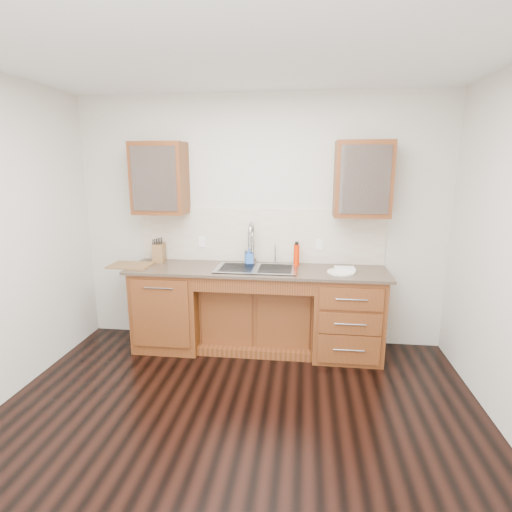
# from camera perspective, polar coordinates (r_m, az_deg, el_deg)

# --- Properties ---
(ground) EXTENTS (4.00, 3.50, 0.10)m
(ground) POSITION_cam_1_polar(r_m,az_deg,el_deg) (3.30, -3.29, -24.76)
(ground) COLOR black
(ceiling) EXTENTS (4.00, 3.50, 0.10)m
(ceiling) POSITION_cam_1_polar(r_m,az_deg,el_deg) (2.73, -4.15, 29.57)
(ceiling) COLOR white
(ceiling) RESTS_ON wall_back
(wall_back) EXTENTS (4.00, 0.10, 2.70)m
(wall_back) POSITION_cam_1_polar(r_m,az_deg,el_deg) (4.44, 0.64, 4.93)
(wall_back) COLOR beige
(wall_back) RESTS_ON ground
(wall_front) EXTENTS (4.00, 0.10, 2.70)m
(wall_front) POSITION_cam_1_polar(r_m,az_deg,el_deg) (1.10, -22.71, -22.33)
(wall_front) COLOR beige
(wall_front) RESTS_ON ground
(base_cabinet_left) EXTENTS (0.70, 0.62, 0.88)m
(base_cabinet_left) POSITION_cam_1_polar(r_m,az_deg,el_deg) (4.52, -12.06, -7.11)
(base_cabinet_left) COLOR #593014
(base_cabinet_left) RESTS_ON ground
(base_cabinet_center) EXTENTS (1.20, 0.44, 0.70)m
(base_cabinet_center) POSITION_cam_1_polar(r_m,az_deg,el_deg) (4.43, 0.21, -8.48)
(base_cabinet_center) COLOR #593014
(base_cabinet_center) RESTS_ON ground
(base_cabinet_right) EXTENTS (0.70, 0.62, 0.88)m
(base_cabinet_right) POSITION_cam_1_polar(r_m,az_deg,el_deg) (4.31, 12.83, -8.15)
(base_cabinet_right) COLOR #593014
(base_cabinet_right) RESTS_ON ground
(countertop) EXTENTS (2.70, 0.65, 0.03)m
(countertop) POSITION_cam_1_polar(r_m,az_deg,el_deg) (4.16, 0.04, -2.00)
(countertop) COLOR #84705B
(countertop) RESTS_ON base_cabinet_left
(backsplash) EXTENTS (2.70, 0.02, 0.59)m
(backsplash) POSITION_cam_1_polar(r_m,az_deg,el_deg) (4.40, 0.54, 2.95)
(backsplash) COLOR beige
(backsplash) RESTS_ON wall_back
(sink) EXTENTS (0.84, 0.46, 0.19)m
(sink) POSITION_cam_1_polar(r_m,az_deg,el_deg) (4.17, 0.02, -2.99)
(sink) COLOR #9E9EA5
(sink) RESTS_ON countertop
(faucet) EXTENTS (0.04, 0.04, 0.40)m
(faucet) POSITION_cam_1_polar(r_m,az_deg,el_deg) (4.33, -0.53, 1.50)
(faucet) COLOR #999993
(faucet) RESTS_ON countertop
(filter_tap) EXTENTS (0.02, 0.02, 0.24)m
(filter_tap) POSITION_cam_1_polar(r_m,az_deg,el_deg) (4.33, 2.77, 0.41)
(filter_tap) COLOR #999993
(filter_tap) RESTS_ON countertop
(upper_cabinet_left) EXTENTS (0.55, 0.34, 0.75)m
(upper_cabinet_left) POSITION_cam_1_polar(r_m,az_deg,el_deg) (4.43, -13.56, 10.73)
(upper_cabinet_left) COLOR #593014
(upper_cabinet_left) RESTS_ON wall_back
(upper_cabinet_right) EXTENTS (0.55, 0.34, 0.75)m
(upper_cabinet_right) POSITION_cam_1_polar(r_m,az_deg,el_deg) (4.19, 14.98, 10.55)
(upper_cabinet_right) COLOR #593014
(upper_cabinet_right) RESTS_ON wall_back
(outlet_left) EXTENTS (0.08, 0.01, 0.12)m
(outlet_left) POSITION_cam_1_polar(r_m,az_deg,el_deg) (4.52, -7.69, 2.01)
(outlet_left) COLOR white
(outlet_left) RESTS_ON backsplash
(outlet_right) EXTENTS (0.08, 0.01, 0.12)m
(outlet_right) POSITION_cam_1_polar(r_m,az_deg,el_deg) (4.38, 9.01, 1.61)
(outlet_right) COLOR white
(outlet_right) RESTS_ON backsplash
(soap_bottle) EXTENTS (0.10, 0.10, 0.18)m
(soap_bottle) POSITION_cam_1_polar(r_m,az_deg,el_deg) (4.33, -1.02, -0.01)
(soap_bottle) COLOR blue
(soap_bottle) RESTS_ON countertop
(water_bottle) EXTENTS (0.08, 0.08, 0.23)m
(water_bottle) POSITION_cam_1_polar(r_m,az_deg,el_deg) (4.27, 5.80, 0.11)
(water_bottle) COLOR #EA2700
(water_bottle) RESTS_ON countertop
(plate) EXTENTS (0.33, 0.33, 0.02)m
(plate) POSITION_cam_1_polar(r_m,az_deg,el_deg) (4.08, 12.01, -2.27)
(plate) COLOR #EEEAC9
(plate) RESTS_ON countertop
(dish_towel) EXTENTS (0.20, 0.15, 0.03)m
(dish_towel) POSITION_cam_1_polar(r_m,az_deg,el_deg) (4.12, 12.57, -1.82)
(dish_towel) COLOR white
(dish_towel) RESTS_ON plate
(knife_block) EXTENTS (0.13, 0.20, 0.20)m
(knife_block) POSITION_cam_1_polar(r_m,az_deg,el_deg) (4.57, -13.66, 0.49)
(knife_block) COLOR #A45A29
(knife_block) RESTS_ON countertop
(cutting_board) EXTENTS (0.44, 0.31, 0.02)m
(cutting_board) POSITION_cam_1_polar(r_m,az_deg,el_deg) (4.46, -17.47, -1.27)
(cutting_board) COLOR #8D5B3D
(cutting_board) RESTS_ON countertop
(cup_left_a) EXTENTS (0.11, 0.11, 0.09)m
(cup_left_a) POSITION_cam_1_polar(r_m,az_deg,el_deg) (4.46, -14.70, 9.95)
(cup_left_a) COLOR white
(cup_left_a) RESTS_ON upper_cabinet_left
(cup_left_b) EXTENTS (0.10, 0.10, 0.09)m
(cup_left_b) POSITION_cam_1_polar(r_m,az_deg,el_deg) (4.39, -11.97, 10.08)
(cup_left_b) COLOR silver
(cup_left_b) RESTS_ON upper_cabinet_left
(cup_right_a) EXTENTS (0.14, 0.14, 0.10)m
(cup_right_a) POSITION_cam_1_polar(r_m,az_deg,el_deg) (4.18, 13.51, 9.93)
(cup_right_a) COLOR white
(cup_right_a) RESTS_ON upper_cabinet_right
(cup_right_b) EXTENTS (0.13, 0.13, 0.10)m
(cup_right_b) POSITION_cam_1_polar(r_m,az_deg,el_deg) (4.20, 16.20, 9.81)
(cup_right_b) COLOR white
(cup_right_b) RESTS_ON upper_cabinet_right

